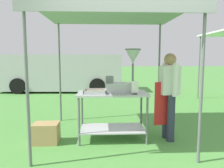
{
  "coord_description": "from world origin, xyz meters",
  "views": [
    {
      "loc": [
        -0.49,
        -2.76,
        1.51
      ],
      "look_at": [
        -0.3,
        1.38,
        1.03
      ],
      "focal_mm": 34.64,
      "sensor_mm": 36.0,
      "label": 1
    }
  ],
  "objects_px": {
    "vendor": "(169,92)",
    "van_silver": "(63,72)",
    "donut_tray": "(95,92)",
    "donut_fryer": "(125,75)",
    "menu_sign": "(135,89)",
    "supply_crate": "(46,133)",
    "stall_canopy": "(112,15)",
    "donut_cart": "(112,106)"
  },
  "relations": [
    {
      "from": "donut_tray",
      "to": "van_silver",
      "type": "height_order",
      "value": "van_silver"
    },
    {
      "from": "donut_fryer",
      "to": "donut_tray",
      "type": "bearing_deg",
      "value": -170.51
    },
    {
      "from": "stall_canopy",
      "to": "vendor",
      "type": "distance_m",
      "value": 1.74
    },
    {
      "from": "donut_tray",
      "to": "donut_fryer",
      "type": "bearing_deg",
      "value": 9.49
    },
    {
      "from": "stall_canopy",
      "to": "donut_fryer",
      "type": "distance_m",
      "value": 1.11
    },
    {
      "from": "donut_tray",
      "to": "van_silver",
      "type": "xyz_separation_m",
      "value": [
        -1.72,
        6.43,
        -0.03
      ]
    },
    {
      "from": "donut_tray",
      "to": "supply_crate",
      "type": "bearing_deg",
      "value": -176.32
    },
    {
      "from": "donut_tray",
      "to": "van_silver",
      "type": "distance_m",
      "value": 6.65
    },
    {
      "from": "donut_tray",
      "to": "vendor",
      "type": "bearing_deg",
      "value": 0.79
    },
    {
      "from": "donut_tray",
      "to": "menu_sign",
      "type": "distance_m",
      "value": 0.72
    },
    {
      "from": "stall_canopy",
      "to": "donut_tray",
      "type": "bearing_deg",
      "value": -150.89
    },
    {
      "from": "donut_cart",
      "to": "stall_canopy",
      "type": "bearing_deg",
      "value": 90.0
    },
    {
      "from": "donut_tray",
      "to": "donut_fryer",
      "type": "relative_size",
      "value": 0.51
    },
    {
      "from": "stall_canopy",
      "to": "donut_fryer",
      "type": "relative_size",
      "value": 3.26
    },
    {
      "from": "donut_fryer",
      "to": "supply_crate",
      "type": "height_order",
      "value": "donut_fryer"
    },
    {
      "from": "menu_sign",
      "to": "supply_crate",
      "type": "relative_size",
      "value": 0.51
    },
    {
      "from": "donut_tray",
      "to": "menu_sign",
      "type": "relative_size",
      "value": 1.75
    },
    {
      "from": "donut_tray",
      "to": "van_silver",
      "type": "bearing_deg",
      "value": 105.02
    },
    {
      "from": "donut_tray",
      "to": "vendor",
      "type": "relative_size",
      "value": 0.25
    },
    {
      "from": "stall_canopy",
      "to": "donut_cart",
      "type": "xyz_separation_m",
      "value": [
        0.0,
        -0.1,
        -1.66
      ]
    },
    {
      "from": "donut_cart",
      "to": "supply_crate",
      "type": "distance_m",
      "value": 1.29
    },
    {
      "from": "vendor",
      "to": "van_silver",
      "type": "xyz_separation_m",
      "value": [
        -3.09,
        6.41,
        -0.02
      ]
    },
    {
      "from": "supply_crate",
      "to": "vendor",
      "type": "bearing_deg",
      "value": 1.93
    },
    {
      "from": "menu_sign",
      "to": "donut_cart",
      "type": "bearing_deg",
      "value": 153.24
    },
    {
      "from": "van_silver",
      "to": "donut_cart",
      "type": "bearing_deg",
      "value": -72.11
    },
    {
      "from": "donut_fryer",
      "to": "vendor",
      "type": "relative_size",
      "value": 0.5
    },
    {
      "from": "stall_canopy",
      "to": "donut_fryer",
      "type": "xyz_separation_m",
      "value": [
        0.23,
        -0.09,
        -1.08
      ]
    },
    {
      "from": "donut_fryer",
      "to": "menu_sign",
      "type": "height_order",
      "value": "donut_fryer"
    },
    {
      "from": "vendor",
      "to": "supply_crate",
      "type": "bearing_deg",
      "value": -178.07
    },
    {
      "from": "menu_sign",
      "to": "van_silver",
      "type": "bearing_deg",
      "value": 110.42
    },
    {
      "from": "donut_cart",
      "to": "donut_tray",
      "type": "relative_size",
      "value": 3.18
    },
    {
      "from": "stall_canopy",
      "to": "van_silver",
      "type": "xyz_separation_m",
      "value": [
        -2.05,
        6.25,
        -1.42
      ]
    },
    {
      "from": "donut_cart",
      "to": "van_silver",
      "type": "xyz_separation_m",
      "value": [
        -2.05,
        6.34,
        0.24
      ]
    },
    {
      "from": "donut_tray",
      "to": "donut_fryer",
      "type": "distance_m",
      "value": 0.63
    },
    {
      "from": "donut_fryer",
      "to": "van_silver",
      "type": "relative_size",
      "value": 0.14
    },
    {
      "from": "donut_fryer",
      "to": "stall_canopy",
      "type": "bearing_deg",
      "value": 158.6
    },
    {
      "from": "van_silver",
      "to": "donut_tray",
      "type": "bearing_deg",
      "value": -74.98
    },
    {
      "from": "supply_crate",
      "to": "donut_fryer",
      "type": "bearing_deg",
      "value": 5.93
    },
    {
      "from": "vendor",
      "to": "van_silver",
      "type": "bearing_deg",
      "value": 115.72
    },
    {
      "from": "stall_canopy",
      "to": "supply_crate",
      "type": "relative_size",
      "value": 5.77
    },
    {
      "from": "vendor",
      "to": "van_silver",
      "type": "distance_m",
      "value": 7.11
    },
    {
      "from": "donut_fryer",
      "to": "menu_sign",
      "type": "distance_m",
      "value": 0.35
    }
  ]
}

